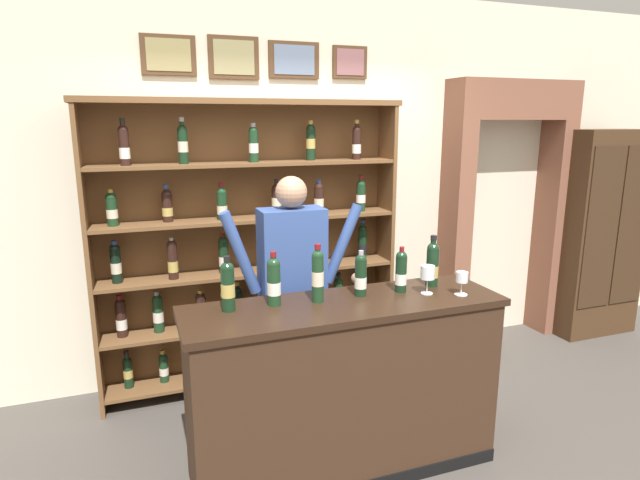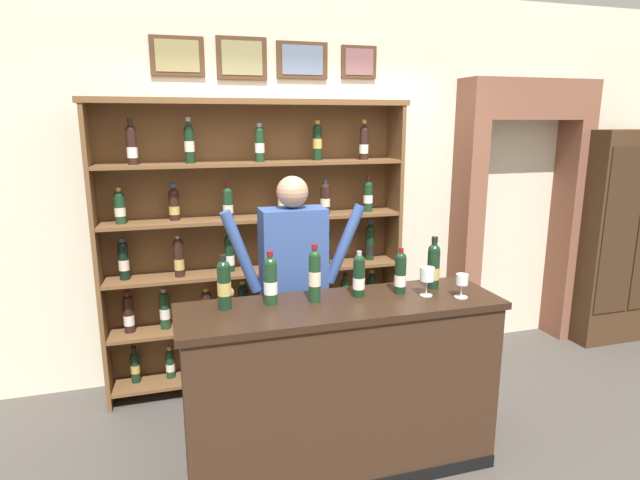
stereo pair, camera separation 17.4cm
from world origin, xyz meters
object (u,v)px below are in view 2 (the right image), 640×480
tasting_bottle_brunello (224,283)px  tasting_counter (341,388)px  wine_shelf (256,243)px  wine_glass_spare (427,276)px  side_cabinet (617,237)px  tasting_bottle_grappa (400,273)px  tasting_bottle_vin_santo (271,280)px  tasting_bottle_rosso (359,276)px  shopkeeper (293,278)px  tasting_bottle_prosecco (433,265)px  wine_glass_center (462,281)px  tasting_bottle_super_tuscan (315,274)px

tasting_bottle_brunello → tasting_counter: bearing=-8.8°
wine_shelf → wine_glass_spare: size_ratio=13.53×
wine_shelf → side_cabinet: 3.36m
side_cabinet → tasting_bottle_brunello: (-3.72, -1.04, 0.20)m
tasting_bottle_grappa → tasting_counter: bearing=-169.7°
wine_shelf → tasting_bottle_vin_santo: wine_shelf is taller
tasting_bottle_brunello → tasting_bottle_grappa: size_ratio=1.10×
tasting_bottle_vin_santo → tasting_bottle_rosso: tasting_bottle_vin_santo is taller
wine_shelf → wine_glass_spare: (0.78, -1.24, 0.03)m
shopkeeper → wine_shelf: bearing=99.3°
tasting_bottle_grappa → tasting_bottle_prosecco: size_ratio=0.86×
tasting_bottle_vin_santo → wine_glass_center: (1.07, -0.21, -0.04)m
side_cabinet → tasting_bottle_prosecco: 2.69m
tasting_bottle_vin_santo → wine_glass_center: 1.09m
tasting_bottle_vin_santo → wine_glass_center: bearing=-11.1°
tasting_bottle_super_tuscan → wine_glass_spare: size_ratio=1.95×
side_cabinet → tasting_bottle_brunello: 3.87m
tasting_bottle_brunello → tasting_bottle_vin_santo: same height
tasting_bottle_brunello → tasting_bottle_vin_santo: bearing=1.1°
wine_glass_center → tasting_bottle_super_tuscan: bearing=168.0°
wine_shelf → wine_glass_spare: wine_shelf is taller
tasting_counter → tasting_bottle_brunello: (-0.63, 0.10, 0.66)m
tasting_bottle_vin_santo → tasting_bottle_prosecco: size_ratio=0.95×
tasting_bottle_brunello → wine_glass_center: size_ratio=2.16×
tasting_counter → tasting_bottle_super_tuscan: bearing=153.1°
tasting_bottle_vin_santo → tasting_bottle_grappa: (0.76, -0.03, -0.01)m
tasting_bottle_rosso → shopkeeper: bearing=123.1°
tasting_bottle_super_tuscan → tasting_bottle_grappa: bearing=-0.0°
tasting_counter → tasting_bottle_prosecco: 0.91m
tasting_bottle_brunello → wine_glass_spare: tasting_bottle_brunello is taller
wine_glass_spare → tasting_bottle_grappa: bearing=145.1°
wine_shelf → shopkeeper: bearing=-80.7°
tasting_bottle_prosecco → wine_glass_center: bearing=-71.8°
tasting_bottle_vin_santo → tasting_bottle_grappa: tasting_bottle_vin_santo is taller
tasting_bottle_brunello → wine_shelf: bearing=72.0°
tasting_bottle_super_tuscan → tasting_bottle_prosecco: 0.75m
tasting_bottle_vin_santo → wine_shelf: bearing=84.2°
tasting_bottle_brunello → wine_glass_center: bearing=-8.8°
tasting_bottle_prosecco → wine_glass_center: (0.07, -0.21, -0.04)m
tasting_bottle_rosso → wine_glass_spare: 0.39m
tasting_bottle_super_tuscan → tasting_bottle_rosso: 0.27m
wine_shelf → tasting_counter: 1.39m
tasting_bottle_brunello → tasting_bottle_vin_santo: size_ratio=1.00×
wine_glass_center → tasting_bottle_grappa: bearing=149.9°
wine_shelf → tasting_bottle_brunello: size_ratio=7.65×
tasting_bottle_vin_santo → tasting_bottle_grappa: size_ratio=1.10×
tasting_bottle_prosecco → wine_glass_center: tasting_bottle_prosecco is taller
wine_shelf → side_cabinet: size_ratio=1.18×
tasting_bottle_vin_santo → tasting_bottle_super_tuscan: size_ratio=0.91×
tasting_bottle_rosso → side_cabinet: bearing=19.6°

